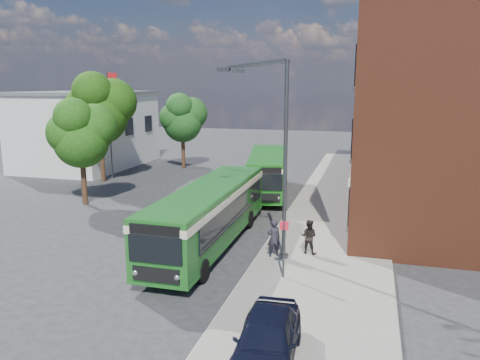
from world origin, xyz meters
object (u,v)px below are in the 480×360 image
(street_lamp, at_px, (277,157))
(bus_front, at_px, (209,210))
(parked_car, at_px, (267,340))
(bus_rear, at_px, (267,170))

(street_lamp, height_order, bus_front, street_lamp)
(street_lamp, bearing_deg, parked_car, -80.38)
(street_lamp, relative_size, bus_front, 0.72)
(street_lamp, relative_size, bus_rear, 0.86)
(bus_rear, relative_size, parked_car, 2.42)
(street_lamp, xyz_separation_m, bus_rear, (-3.23, 12.80, -2.96))
(street_lamp, distance_m, parked_car, 9.33)
(bus_front, xyz_separation_m, bus_rear, (0.34, 11.79, -0.00))
(street_lamp, xyz_separation_m, bus_front, (-3.56, 1.01, -2.96))
(street_lamp, bearing_deg, bus_front, 164.13)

